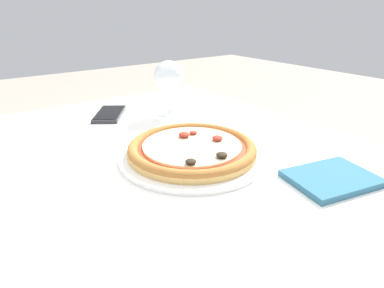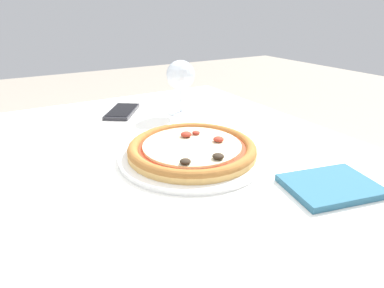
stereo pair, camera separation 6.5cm
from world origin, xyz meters
name	(u,v)px [view 1 (the left image)]	position (x,y,z in m)	size (l,w,h in m)	color
dining_table	(105,209)	(0.00, 0.00, 0.62)	(1.11, 0.95, 0.71)	brown
pizza_plate	(192,150)	(0.17, -0.07, 0.73)	(0.30, 0.30, 0.04)	white
wine_glass_far_left	(169,77)	(0.30, 0.21, 0.82)	(0.08, 0.08, 0.15)	silver
cell_phone	(110,114)	(0.15, 0.30, 0.72)	(0.14, 0.16, 0.01)	#232328
napkin_folded	(332,178)	(0.31, -0.29, 0.72)	(0.17, 0.14, 0.01)	#2D607A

